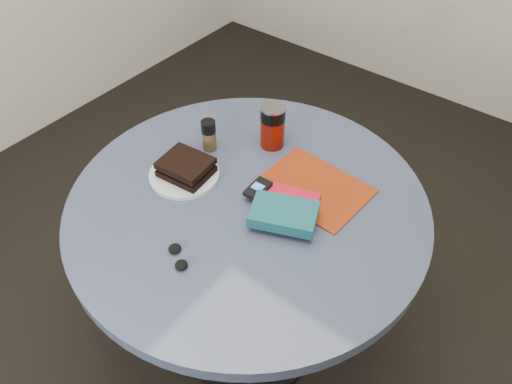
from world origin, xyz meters
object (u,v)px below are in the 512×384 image
Objects in this scene: magazine at (314,187)px; novel at (284,214)px; sandwich at (186,167)px; pepper_grinder at (209,135)px; plate at (184,175)px; soda_can at (273,126)px; table at (248,239)px; headphones at (178,257)px; mp3_player at (258,189)px; red_book at (286,202)px.

novel is at bearing -83.21° from magazine.
sandwich is 0.14m from pepper_grinder.
pepper_grinder is 0.36m from magazine.
plate is 1.37× the size of sandwich.
sandwich is 0.29m from soda_can.
pepper_grinder is 0.38m from novel.
table is 7.05× the size of soda_can.
pepper_grinder is at bearing 121.13° from headphones.
headphones is (0.20, -0.23, 0.00)m from plate.
table is at bearing 9.79° from plate.
table is at bearing 153.43° from novel.
plate is 2.01× the size of pepper_grinder.
plate is 2.20× the size of headphones.
mp3_player is at bearing 72.46° from table.
table is 0.35m from soda_can.
pepper_grinder reaches higher than novel.
headphones is (-0.10, -0.32, -0.00)m from red_book.
magazine is (0.35, 0.05, -0.05)m from pepper_grinder.
table is 0.33m from pepper_grinder.
plate is at bearing 178.62° from red_book.
soda_can reaches higher than magazine.
pepper_grinder is at bearing 103.66° from sandwich.
sandwich is at bearing -111.44° from soda_can.
red_book is 0.97× the size of novel.
soda_can is (-0.09, 0.24, 0.23)m from table.
soda_can is 1.40× the size of pepper_grinder.
red_book reaches higher than table.
red_book is at bearing -45.07° from soda_can.
headphones is at bearing -140.72° from novel.
table is 9.89× the size of pepper_grinder.
plate is 1.23× the size of red_book.
magazine is (0.12, 0.15, 0.17)m from table.
plate is at bearing 130.79° from headphones.
sandwich is 0.30m from headphones.
red_book is at bearing -9.36° from pepper_grinder.
pepper_grinder is 0.25m from mp3_player.
plate is at bearing -170.21° from table.
novel reaches higher than red_book.
soda_can is 0.86× the size of red_book.
sandwich is 0.30m from red_book.
table is at bearing -124.04° from magazine.
soda_can is (0.11, 0.27, 0.03)m from sandwich.
novel reaches higher than headphones.
pepper_grinder is 0.43m from headphones.
mp3_player is at bearing 17.69° from plate.
soda_can is 1.71× the size of mp3_player.
magazine is 1.71× the size of novel.
mp3_player is at bearing -16.52° from pepper_grinder.
novel is at bearing -17.57° from pepper_grinder.
mp3_player is at bearing -128.30° from magazine.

